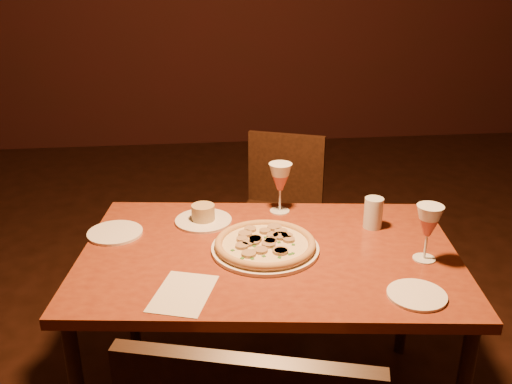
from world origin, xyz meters
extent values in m
cube|color=brown|center=(-0.04, 0.07, 0.66)|extent=(1.36, 0.97, 0.04)
cylinder|color=black|center=(-0.57, 0.49, 0.32)|extent=(0.05, 0.05, 0.64)
cylinder|color=black|center=(0.58, 0.35, 0.32)|extent=(0.05, 0.05, 0.64)
cube|color=black|center=(0.11, 0.88, 0.41)|extent=(0.50, 0.50, 0.04)
cube|color=black|center=(0.18, 1.04, 0.61)|extent=(0.37, 0.17, 0.37)
cylinder|color=black|center=(-0.09, 0.79, 0.20)|extent=(0.03, 0.03, 0.39)
cylinder|color=black|center=(0.02, 1.08, 0.20)|extent=(0.03, 0.03, 0.39)
cylinder|color=black|center=(0.20, 0.68, 0.20)|extent=(0.03, 0.03, 0.39)
cylinder|color=black|center=(0.31, 0.97, 0.20)|extent=(0.03, 0.03, 0.39)
cylinder|color=white|center=(-0.05, 0.08, 0.68)|extent=(0.37, 0.37, 0.01)
cylinder|color=beige|center=(-0.05, 0.08, 0.70)|extent=(0.33, 0.33, 0.01)
torus|color=tan|center=(-0.05, 0.08, 0.70)|extent=(0.34, 0.34, 0.03)
cylinder|color=white|center=(-0.25, 0.33, 0.68)|extent=(0.21, 0.21, 0.01)
cylinder|color=tan|center=(-0.25, 0.33, 0.72)|extent=(0.09, 0.09, 0.06)
cylinder|color=silver|center=(0.37, 0.21, 0.74)|extent=(0.07, 0.07, 0.11)
cylinder|color=white|center=(-0.57, 0.26, 0.68)|extent=(0.20, 0.20, 0.01)
cylinder|color=white|center=(0.36, -0.25, 0.68)|extent=(0.17, 0.17, 0.01)
cube|color=beige|center=(-0.32, -0.16, 0.68)|extent=(0.22, 0.27, 0.00)
camera|label=1|loc=(-0.27, -1.62, 1.60)|focal=40.00mm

